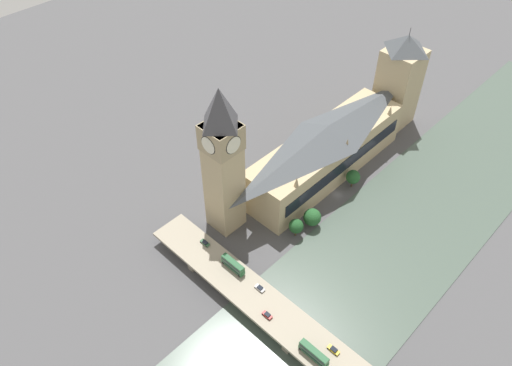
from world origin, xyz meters
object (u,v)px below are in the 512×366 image
(road_bridge, at_px, (297,333))
(car_northbound_tail, at_px, (205,243))
(car_southbound_tail, at_px, (334,350))
(car_southbound_extra, at_px, (260,288))
(victoria_tower, at_px, (399,80))
(car_northbound_lead, at_px, (267,315))
(double_decker_bus_rear, at_px, (233,265))
(parliament_hall, at_px, (326,150))
(clock_tower, at_px, (223,159))
(double_decker_bus_lead, at_px, (314,353))

(road_bridge, bearing_deg, car_northbound_tail, -4.07)
(road_bridge, bearing_deg, car_southbound_tail, -167.91)
(road_bridge, bearing_deg, car_southbound_extra, -9.05)
(victoria_tower, relative_size, car_southbound_tail, 12.26)
(car_northbound_lead, bearing_deg, car_southbound_extra, -33.27)
(double_decker_bus_rear, bearing_deg, parliament_hall, -79.90)
(double_decker_bus_rear, bearing_deg, clock_tower, -38.07)
(road_bridge, relative_size, car_southbound_extra, 35.91)
(parliament_hall, xyz_separation_m, road_bridge, (-50.80, 80.32, -9.51))
(road_bridge, xyz_separation_m, car_northbound_lead, (12.25, 3.13, 1.94))
(parliament_hall, xyz_separation_m, car_southbound_tail, (-64.92, 77.29, -7.59))
(car_northbound_tail, bearing_deg, clock_tower, -70.16)
(road_bridge, distance_m, car_southbound_tail, 14.57)
(double_decker_bus_lead, xyz_separation_m, car_northbound_tail, (65.39, -7.64, -1.92))
(double_decker_bus_lead, height_order, car_southbound_tail, double_decker_bus_lead)
(car_northbound_tail, bearing_deg, road_bridge, 175.93)
(car_northbound_tail, bearing_deg, car_northbound_lead, 170.64)
(double_decker_bus_lead, bearing_deg, road_bridge, -19.65)
(clock_tower, height_order, car_southbound_extra, clock_tower)
(victoria_tower, relative_size, car_southbound_extra, 13.44)
(car_southbound_extra, bearing_deg, double_decker_bus_rear, 1.45)
(car_southbound_tail, relative_size, car_southbound_extra, 1.10)
(road_bridge, relative_size, double_decker_bus_lead, 12.68)
(clock_tower, relative_size, double_decker_bus_lead, 6.08)
(parliament_hall, xyz_separation_m, car_southbound_extra, (-28.32, 76.73, -7.65))
(car_southbound_tail, height_order, car_southbound_extra, car_southbound_tail)
(victoria_tower, height_order, car_northbound_tail, victoria_tower)
(road_bridge, relative_size, double_decker_bus_rear, 13.30)
(car_southbound_extra, bearing_deg, victoria_tower, -78.35)
(car_southbound_extra, bearing_deg, double_decker_bus_lead, 167.48)
(clock_tower, bearing_deg, car_northbound_lead, 152.62)
(parliament_hall, relative_size, car_northbound_lead, 23.22)
(victoria_tower, distance_m, double_decker_bus_lead, 158.35)
(parliament_hall, bearing_deg, double_decker_bus_lead, 126.09)
(car_northbound_tail, bearing_deg, victoria_tower, -91.70)
(car_northbound_lead, bearing_deg, double_decker_bus_rear, -14.33)
(victoria_tower, distance_m, road_bridge, 151.58)
(car_southbound_tail, distance_m, car_southbound_extra, 36.60)
(victoria_tower, xyz_separation_m, car_southbound_tail, (-64.97, 138.21, -19.09))
(road_bridge, xyz_separation_m, car_southbound_extra, (22.47, -3.58, 1.86))
(double_decker_bus_rear, bearing_deg, car_northbound_tail, -2.24)
(parliament_hall, bearing_deg, car_northbound_tail, 86.91)
(parliament_hall, xyz_separation_m, double_decker_bus_lead, (-61.26, 84.05, -5.75))
(road_bridge, distance_m, car_southbound_extra, 22.83)
(double_decker_bus_lead, xyz_separation_m, double_decker_bus_rear, (47.53, -6.95, 0.03))
(double_decker_bus_lead, distance_m, car_southbound_tail, 7.90)
(parliament_hall, xyz_separation_m, car_northbound_tail, (4.13, 76.41, -7.67))
(parliament_hall, distance_m, clock_tower, 63.55)
(victoria_tower, xyz_separation_m, car_northbound_tail, (4.07, 137.33, -19.17))
(road_bridge, xyz_separation_m, car_northbound_tail, (54.92, -3.91, 1.85))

